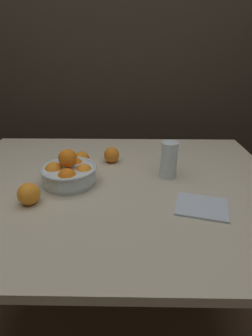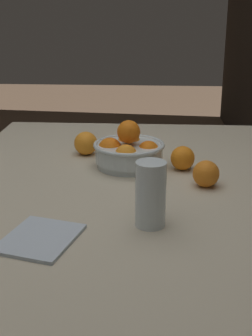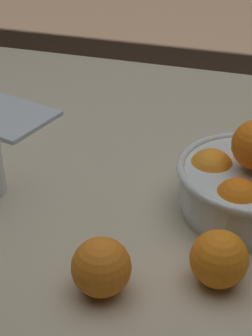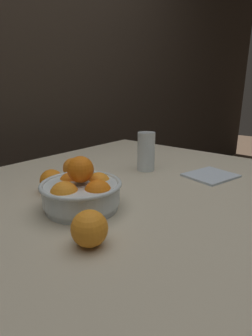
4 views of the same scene
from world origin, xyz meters
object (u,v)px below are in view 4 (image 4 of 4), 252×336
(fruit_bowl, at_px, (82,191))
(orange_loose_aside, at_px, (73,168))
(orange_loose_front, at_px, (89,228))
(juice_glass, at_px, (146,154))
(orange_loose_near_bowl, at_px, (52,181))

(fruit_bowl, xyz_separation_m, orange_loose_aside, (0.15, 0.22, -0.01))
(orange_loose_front, bearing_deg, juice_glass, 23.35)
(fruit_bowl, height_order, orange_loose_aside, fruit_bowl)
(orange_loose_aside, bearing_deg, orange_loose_front, -125.26)
(fruit_bowl, height_order, juice_glass, juice_glass)
(juice_glass, xyz_separation_m, orange_loose_near_bowl, (-0.38, 0.09, -0.03))
(fruit_bowl, xyz_separation_m, juice_glass, (0.40, 0.07, 0.02))
(orange_loose_front, height_order, orange_loose_aside, orange_loose_front)
(orange_loose_aside, bearing_deg, juice_glass, -31.36)
(fruit_bowl, bearing_deg, juice_glass, 10.19)
(juice_glass, xyz_separation_m, orange_loose_front, (-0.51, -0.22, -0.03))
(fruit_bowl, relative_size, orange_loose_aside, 2.97)
(orange_loose_front, bearing_deg, fruit_bowl, 53.40)
(orange_loose_front, bearing_deg, orange_loose_near_bowl, 67.66)
(juice_glass, distance_m, orange_loose_near_bowl, 0.39)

